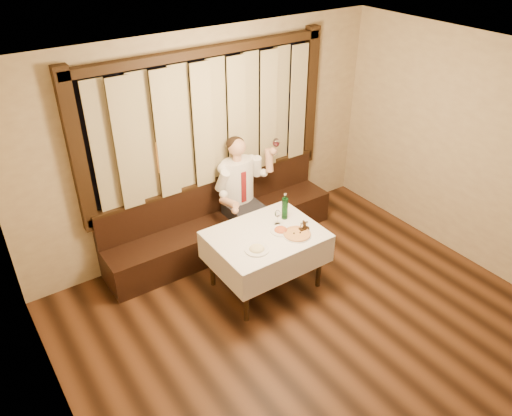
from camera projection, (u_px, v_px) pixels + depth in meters
room at (310, 205)px, 4.80m from camera, size 5.01×6.01×2.81m
banquette at (221, 225)px, 6.65m from camera, size 3.20×0.61×0.94m
dining_table at (266, 241)px, 5.76m from camera, size 1.27×0.97×0.76m
pizza at (297, 234)px, 5.67m from camera, size 0.33×0.33×0.04m
pasta_red at (281, 229)px, 5.73m from camera, size 0.25×0.25×0.08m
pasta_cream at (257, 247)px, 5.41m from camera, size 0.27×0.27×0.09m
green_bottle at (285, 208)px, 5.90m from camera, size 0.07×0.07×0.34m
table_wine_glass at (278, 214)px, 5.78m from camera, size 0.07×0.07×0.20m
cruet_caddy at (304, 227)px, 5.73m from camera, size 0.12×0.07×0.12m
seated_man at (242, 186)px, 6.43m from camera, size 0.85×0.64×1.51m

